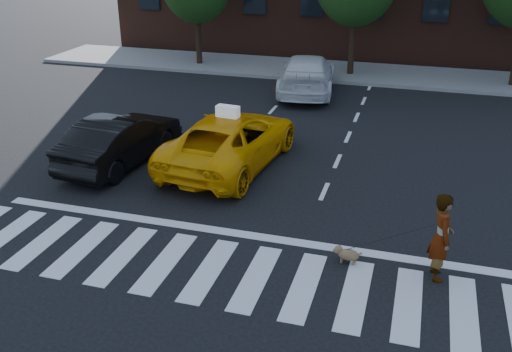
# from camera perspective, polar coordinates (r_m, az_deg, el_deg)

# --- Properties ---
(ground) EXTENTS (120.00, 120.00, 0.00)m
(ground) POSITION_cam_1_polar(r_m,az_deg,el_deg) (11.99, -4.68, -9.36)
(ground) COLOR black
(ground) RESTS_ON ground
(crosswalk) EXTENTS (13.00, 2.40, 0.01)m
(crosswalk) POSITION_cam_1_polar(r_m,az_deg,el_deg) (11.98, -4.68, -9.34)
(crosswalk) COLOR silver
(crosswalk) RESTS_ON ground
(stop_line) EXTENTS (12.00, 0.30, 0.01)m
(stop_line) POSITION_cam_1_polar(r_m,az_deg,el_deg) (13.26, -2.20, -5.71)
(stop_line) COLOR silver
(stop_line) RESTS_ON ground
(sidewalk_far) EXTENTS (30.00, 4.00, 0.15)m
(sidewalk_far) POSITION_cam_1_polar(r_m,az_deg,el_deg) (27.81, 8.48, 10.28)
(sidewalk_far) COLOR slate
(sidewalk_far) RESTS_ON ground
(taxi) EXTENTS (3.11, 5.77, 1.54)m
(taxi) POSITION_cam_1_polar(r_m,az_deg,el_deg) (16.68, -2.55, 3.63)
(taxi) COLOR #F6A505
(taxi) RESTS_ON ground
(black_sedan) EXTENTS (2.01, 4.64, 1.48)m
(black_sedan) POSITION_cam_1_polar(r_m,az_deg,el_deg) (17.23, -13.38, 3.57)
(black_sedan) COLOR black
(black_sedan) RESTS_ON ground
(white_suv) EXTENTS (2.92, 5.65, 1.57)m
(white_suv) POSITION_cam_1_polar(r_m,az_deg,el_deg) (24.24, 5.11, 10.13)
(white_suv) COLOR silver
(white_suv) RESTS_ON ground
(woman) EXTENTS (0.57, 0.75, 1.85)m
(woman) POSITION_cam_1_polar(r_m,az_deg,el_deg) (11.84, 18.05, -5.80)
(woman) COLOR #999999
(woman) RESTS_ON ground
(dog) EXTENTS (0.63, 0.29, 0.36)m
(dog) POSITION_cam_1_polar(r_m,az_deg,el_deg) (12.24, 9.02, -7.69)
(dog) COLOR #926B4A
(dog) RESTS_ON ground
(taxi_sign) EXTENTS (0.68, 0.35, 0.32)m
(taxi_sign) POSITION_cam_1_polar(r_m,az_deg,el_deg) (16.20, -2.84, 6.48)
(taxi_sign) COLOR white
(taxi_sign) RESTS_ON taxi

